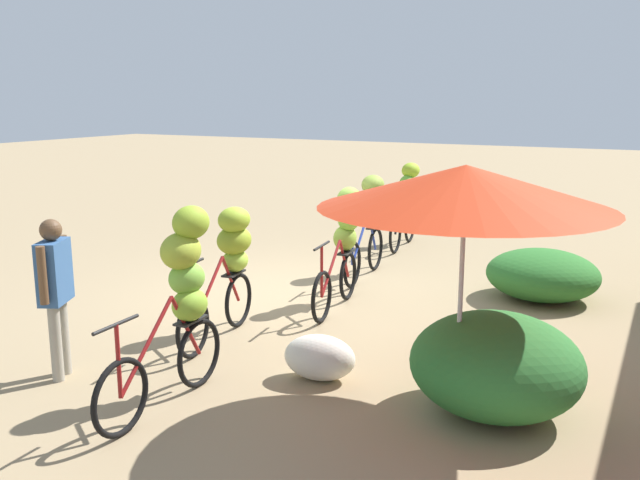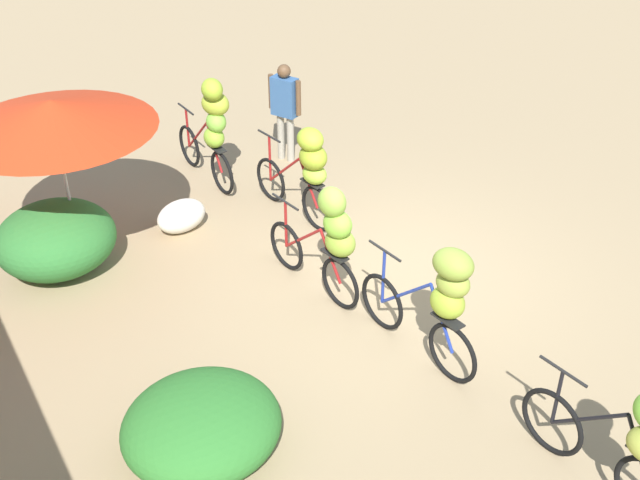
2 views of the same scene
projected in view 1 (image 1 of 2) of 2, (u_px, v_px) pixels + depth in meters
ground_plane at (289, 294)px, 9.42m from camera, size 60.00×60.00×0.00m
hedge_bush_front_left at (542, 275)px, 9.14m from camera, size 1.40×1.48×0.67m
hedge_bush_front_right at (496, 365)px, 5.81m from camera, size 1.38×1.46×0.88m
market_umbrella at (465, 187)px, 5.49m from camera, size 2.39×2.39×2.13m
bicycle_leftmost at (408, 198)px, 12.41m from camera, size 1.68×0.47×1.48m
bicycle_near_pile at (370, 216)px, 10.33m from camera, size 1.75×0.44×1.50m
bicycle_center_loaded at (344, 238)px, 8.83m from camera, size 1.65×0.44×1.53m
bicycle_by_shop at (230, 258)px, 7.75m from camera, size 1.68×0.42×1.44m
bicycle_rightmost at (181, 288)px, 6.06m from camera, size 1.71×0.46×1.72m
produce_sack at (320, 357)px, 6.56m from camera, size 0.55×0.76×0.44m
person_vendor at (55, 283)px, 6.47m from camera, size 0.53×0.35×1.55m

